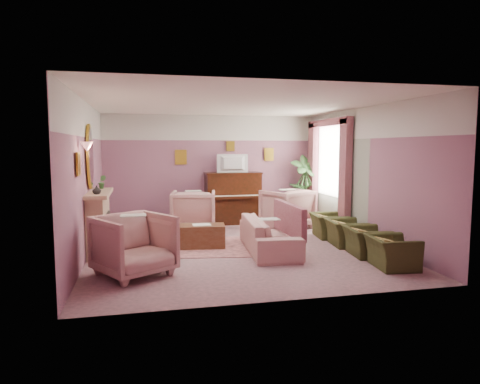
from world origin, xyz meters
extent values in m
cube|color=gray|center=(0.00, 0.00, 0.00)|extent=(5.50, 6.00, 0.01)
cube|color=white|center=(0.00, 0.00, 2.80)|extent=(5.50, 6.00, 0.01)
cube|color=#734D6C|center=(0.00, 3.00, 1.40)|extent=(5.50, 0.02, 2.80)
cube|color=#734D6C|center=(0.00, -3.00, 1.40)|extent=(5.50, 0.02, 2.80)
cube|color=#734D6C|center=(-2.75, 0.00, 1.40)|extent=(0.02, 6.00, 2.80)
cube|color=#734D6C|center=(2.75, 0.00, 1.40)|extent=(0.02, 6.00, 2.80)
cube|color=beige|center=(0.00, 2.99, 2.47)|extent=(5.50, 0.01, 0.65)
cube|color=gray|center=(2.73, 1.30, 1.07)|extent=(0.01, 3.00, 2.15)
cube|color=tan|center=(-2.59, 0.20, 0.55)|extent=(0.30, 1.40, 1.10)
cube|color=black|center=(-2.49, 0.20, 0.40)|extent=(0.18, 0.72, 0.68)
cube|color=orange|center=(-2.45, 0.20, 0.22)|extent=(0.06, 0.54, 0.10)
cube|color=tan|center=(-2.56, 0.20, 1.12)|extent=(0.40, 1.55, 0.07)
cube|color=tan|center=(-2.39, 0.20, 0.01)|extent=(0.55, 1.50, 0.02)
ellipsoid|color=#B28E24|center=(-2.70, 0.20, 1.80)|extent=(0.04, 0.72, 1.20)
ellipsoid|color=silver|center=(-2.67, 0.20, 1.80)|extent=(0.01, 0.60, 1.06)
cone|color=pink|center=(-2.62, -0.85, 1.98)|extent=(0.20, 0.20, 0.16)
cube|color=black|center=(0.50, 2.68, 0.65)|extent=(1.40, 0.60, 1.30)
cube|color=black|center=(0.50, 2.33, 0.72)|extent=(1.30, 0.12, 0.06)
cube|color=beige|center=(0.50, 2.33, 0.76)|extent=(1.20, 0.08, 0.02)
cube|color=black|center=(0.50, 2.68, 1.31)|extent=(1.45, 0.65, 0.04)
imported|color=black|center=(0.50, 2.63, 1.60)|extent=(0.80, 0.12, 0.48)
cube|color=#B28E24|center=(-0.80, 2.96, 1.72)|extent=(0.30, 0.03, 0.38)
cube|color=#B28E24|center=(1.55, 2.96, 1.78)|extent=(0.26, 0.03, 0.34)
cube|color=#B28E24|center=(0.50, 2.96, 2.00)|extent=(0.22, 0.03, 0.26)
cube|color=#B28E24|center=(-2.71, -1.20, 1.72)|extent=(0.03, 0.28, 0.36)
cube|color=silver|center=(2.70, 1.55, 1.70)|extent=(0.03, 1.40, 1.80)
cube|color=#864752|center=(2.62, 0.63, 1.30)|extent=(0.16, 0.34, 2.60)
cube|color=#864752|center=(2.62, 2.47, 1.30)|extent=(0.16, 0.34, 2.60)
cube|color=#864752|center=(2.62, 1.55, 2.56)|extent=(0.16, 2.20, 0.16)
imported|color=#396B33|center=(-2.55, 0.75, 1.29)|extent=(0.16, 0.16, 0.28)
imported|color=beige|center=(-2.55, -0.30, 1.23)|extent=(0.16, 0.16, 0.16)
cube|color=#A56464|center=(-0.64, 0.22, 0.01)|extent=(2.76, 2.18, 0.01)
cube|color=#55321D|center=(-0.70, 0.18, 0.23)|extent=(1.05, 0.62, 0.45)
cube|color=silver|center=(-0.65, 0.18, 0.46)|extent=(0.35, 0.28, 0.01)
imported|color=tan|center=(0.57, -0.37, 0.43)|extent=(0.71, 2.13, 0.86)
cube|color=#864752|center=(0.97, -0.37, 0.60)|extent=(0.11, 1.61, 0.59)
imported|color=tan|center=(-0.60, 1.99, 0.53)|extent=(1.01, 1.01, 1.05)
imported|color=tan|center=(1.68, 1.80, 0.53)|extent=(1.01, 1.01, 1.05)
imported|color=tan|center=(-1.91, -1.44, 0.53)|extent=(1.01, 1.01, 1.05)
imported|color=#383C1B|center=(2.20, -1.94, 0.35)|extent=(0.56, 0.80, 0.69)
imported|color=#383C1B|center=(2.20, -1.12, 0.35)|extent=(0.56, 0.80, 0.69)
imported|color=#383C1B|center=(2.20, -0.30, 0.35)|extent=(0.56, 0.80, 0.69)
imported|color=#383C1B|center=(2.20, 0.52, 0.35)|extent=(0.56, 0.80, 0.69)
cylinder|color=silver|center=(2.24, 2.60, 0.35)|extent=(0.52, 0.52, 0.70)
imported|color=#396B33|center=(2.24, 2.60, 0.87)|extent=(0.30, 0.30, 0.34)
imported|color=#396B33|center=(2.36, 2.50, 0.84)|extent=(0.16, 0.16, 0.28)
cylinder|color=#995F32|center=(2.40, 2.49, 0.17)|extent=(0.34, 0.34, 0.34)
imported|color=#396B33|center=(2.40, 2.49, 1.06)|extent=(0.76, 0.76, 1.44)
camera|label=1|loc=(-1.75, -8.08, 1.97)|focal=32.00mm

